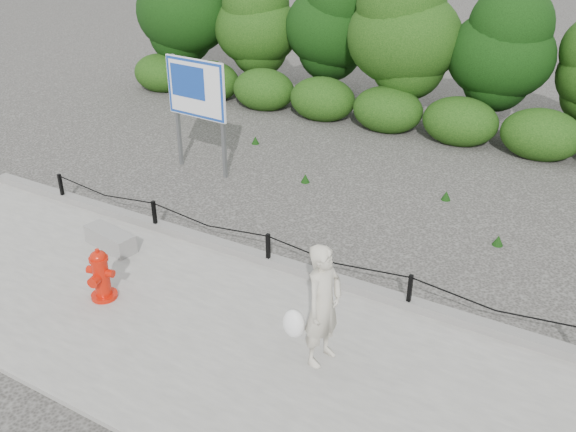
# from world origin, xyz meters

# --- Properties ---
(ground) EXTENTS (90.00, 90.00, 0.00)m
(ground) POSITION_xyz_m (0.00, 0.00, 0.00)
(ground) COLOR #2D2B28
(ground) RESTS_ON ground
(sidewalk) EXTENTS (14.00, 4.00, 0.08)m
(sidewalk) POSITION_xyz_m (0.00, -2.00, 0.04)
(sidewalk) COLOR gray
(sidewalk) RESTS_ON ground
(curb) EXTENTS (14.00, 0.22, 0.14)m
(curb) POSITION_xyz_m (0.00, 0.05, 0.15)
(curb) COLOR slate
(curb) RESTS_ON sidewalk
(chain_barrier) EXTENTS (10.06, 0.06, 0.60)m
(chain_barrier) POSITION_xyz_m (0.00, 0.00, 0.46)
(chain_barrier) COLOR black
(chain_barrier) RESTS_ON sidewalk
(treeline) EXTENTS (20.58, 3.53, 4.46)m
(treeline) POSITION_xyz_m (0.06, 8.90, 2.46)
(treeline) COLOR black
(treeline) RESTS_ON ground
(fire_hydrant) EXTENTS (0.48, 0.50, 0.87)m
(fire_hydrant) POSITION_xyz_m (-1.71, -2.11, 0.50)
(fire_hydrant) COLOR red
(fire_hydrant) RESTS_ON sidewalk
(pedestrian) EXTENTS (0.76, 0.70, 1.75)m
(pedestrian) POSITION_xyz_m (1.87, -1.69, 0.93)
(pedestrian) COLOR beige
(pedestrian) RESTS_ON sidewalk
(concrete_block) EXTENTS (1.09, 0.53, 0.34)m
(concrete_block) POSITION_xyz_m (-2.75, -0.91, 0.25)
(concrete_block) COLOR gray
(concrete_block) RESTS_ON sidewalk
(advertising_sign) EXTENTS (1.63, 0.24, 2.61)m
(advertising_sign) POSITION_xyz_m (-3.61, 2.86, 1.84)
(advertising_sign) COLOR slate
(advertising_sign) RESTS_ON ground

